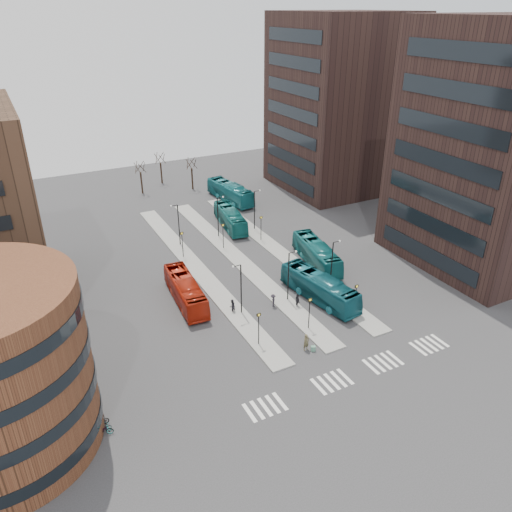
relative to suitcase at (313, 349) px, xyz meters
name	(u,v)px	position (x,y,z in m)	size (l,w,h in m)	color
ground	(369,406)	(0.03, -8.63, -0.27)	(160.00, 160.00, 0.00)	#2E2E30
island_left	(197,269)	(-3.97, 21.37, -0.20)	(2.50, 45.00, 0.15)	gray
island_mid	(238,259)	(2.03, 21.37, -0.20)	(2.50, 45.00, 0.15)	gray
island_right	(277,250)	(8.03, 21.37, -0.20)	(2.50, 45.00, 0.15)	gray
suitcase	(313,349)	(0.00, 0.00, 0.00)	(0.43, 0.34, 0.54)	#1B4D97
red_bus	(185,291)	(-7.98, 14.59, 1.21)	(2.49, 10.65, 2.97)	#B2210D
teal_bus_a	(319,288)	(6.00, 7.88, 1.30)	(2.64, 11.27, 3.14)	#135562
teal_bus_b	(230,218)	(5.79, 32.02, 1.19)	(2.46, 10.50, 2.93)	#136260
teal_bus_c	(317,254)	(10.67, 15.49, 1.26)	(2.57, 10.97, 3.06)	#146467
teal_bus_d	(230,192)	(10.62, 42.43, 1.34)	(2.71, 11.58, 3.23)	#166971
traveller	(306,342)	(-0.55, 0.46, 0.65)	(0.67, 0.44, 1.85)	brown
commuter_a	(232,306)	(-4.19, 10.08, 0.54)	(0.79, 0.62, 1.63)	black
commuter_b	(297,301)	(2.87, 7.63, 0.57)	(0.98, 0.41, 1.67)	black
commuter_c	(273,300)	(0.47, 9.04, 0.50)	(1.00, 0.58, 1.55)	black
bicycle_near	(103,430)	(-20.97, -1.27, 0.18)	(0.59, 1.71, 0.90)	gray
bicycle_mid	(99,420)	(-20.97, -0.09, 0.19)	(0.43, 1.53, 0.92)	gray
bicycle_far	(102,430)	(-20.97, -1.22, 0.14)	(0.54, 1.54, 0.81)	gray
crosswalk_stripes	(356,372)	(1.78, -4.63, -0.26)	(22.35, 2.40, 0.01)	silver
tower_near	(502,147)	(32.01, 7.37, 14.73)	(20.12, 20.00, 30.00)	black
tower_far	(340,104)	(32.01, 41.37, 14.73)	(20.12, 20.00, 30.00)	black
sign_poles	(260,266)	(1.63, 14.37, 2.14)	(12.45, 22.12, 3.65)	black
lamp_posts	(249,240)	(2.66, 19.37, 3.31)	(14.04, 20.24, 6.12)	black
bare_trees	(165,174)	(2.69, 54.04, 2.45)	(10.97, 8.14, 5.90)	black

